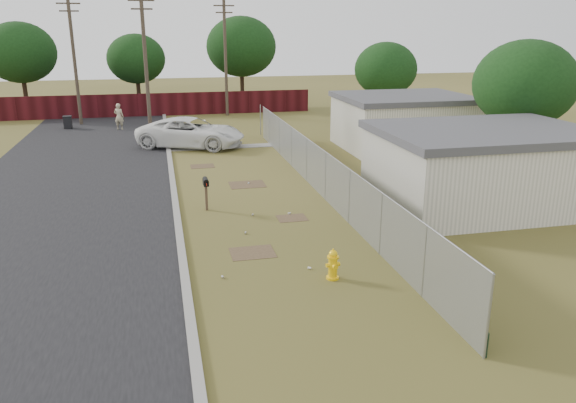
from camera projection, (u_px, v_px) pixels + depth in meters
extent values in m
plane|color=brown|center=(252.00, 205.00, 22.64)|extent=(120.00, 120.00, 0.00)
cube|color=black|center=(80.00, 168.00, 28.47)|extent=(9.00, 60.00, 0.02)
cube|color=gray|center=(170.00, 162.00, 29.42)|extent=(0.25, 60.00, 0.12)
cube|color=gray|center=(220.00, 147.00, 33.33)|extent=(6.20, 1.00, 0.03)
cylinder|color=gray|center=(489.00, 317.00, 11.84)|extent=(0.06, 0.06, 2.00)
cylinder|color=gray|center=(425.00, 262.00, 14.63)|extent=(0.06, 0.06, 2.00)
cylinder|color=gray|center=(381.00, 224.00, 17.42)|extent=(0.06, 0.06, 2.00)
cylinder|color=gray|center=(350.00, 197.00, 20.22)|extent=(0.06, 0.06, 2.00)
cylinder|color=gray|center=(326.00, 176.00, 23.01)|extent=(0.06, 0.06, 2.00)
cylinder|color=gray|center=(307.00, 160.00, 25.80)|extent=(0.06, 0.06, 2.00)
cylinder|color=gray|center=(292.00, 147.00, 28.59)|extent=(0.06, 0.06, 2.00)
cylinder|color=gray|center=(280.00, 136.00, 31.38)|extent=(0.06, 0.06, 2.00)
cylinder|color=gray|center=(269.00, 127.00, 34.17)|extent=(0.06, 0.06, 2.00)
cylinder|color=gray|center=(260.00, 120.00, 36.96)|extent=(0.06, 0.06, 2.00)
cylinder|color=gray|center=(319.00, 147.00, 23.64)|extent=(0.04, 26.00, 0.04)
cube|color=gray|center=(319.00, 170.00, 23.94)|extent=(0.01, 26.00, 2.00)
cube|color=black|center=(320.00, 186.00, 24.16)|extent=(0.03, 26.00, 0.60)
cube|color=#420E13|center=(125.00, 106.00, 44.34)|extent=(30.00, 0.12, 1.80)
cylinder|color=#4D4233|center=(146.00, 66.00, 35.32)|extent=(0.24, 0.24, 9.00)
cube|color=#4D4233|center=(141.00, 0.00, 34.16)|extent=(1.60, 0.10, 0.10)
cube|color=#4D4233|center=(142.00, 9.00, 34.31)|extent=(1.30, 0.10, 0.10)
cylinder|color=#4D4233|center=(75.00, 61.00, 39.83)|extent=(0.24, 0.24, 9.00)
cube|color=#4D4233|center=(68.00, 3.00, 38.67)|extent=(1.60, 0.10, 0.10)
cube|color=#4D4233|center=(69.00, 11.00, 38.82)|extent=(1.30, 0.10, 0.10)
cylinder|color=#4D4233|center=(226.00, 58.00, 44.05)|extent=(0.24, 0.24, 9.00)
cube|color=#4D4233|center=(224.00, 6.00, 42.89)|extent=(1.60, 0.10, 0.10)
cube|color=#4D4233|center=(224.00, 12.00, 43.03)|extent=(1.30, 0.10, 0.10)
cube|color=silver|center=(483.00, 171.00, 22.29)|extent=(8.00, 6.00, 2.80)
cube|color=#45454A|center=(487.00, 132.00, 21.83)|extent=(8.32, 6.24, 0.30)
cube|color=silver|center=(403.00, 124.00, 32.84)|extent=(7.00, 6.00, 2.80)
cube|color=#45454A|center=(405.00, 98.00, 32.38)|extent=(7.28, 6.24, 0.30)
cylinder|color=black|center=(25.00, 93.00, 46.12)|extent=(0.36, 0.36, 3.30)
ellipsoid|color=black|center=(20.00, 52.00, 45.16)|extent=(5.70, 5.70, 4.84)
cylinder|color=black|center=(139.00, 92.00, 49.05)|extent=(0.36, 0.36, 2.86)
ellipsoid|color=black|center=(136.00, 59.00, 48.21)|extent=(4.94, 4.94, 4.20)
cylinder|color=black|center=(242.00, 87.00, 49.95)|extent=(0.36, 0.36, 3.52)
ellipsoid|color=black|center=(241.00, 47.00, 48.92)|extent=(6.08, 6.08, 5.17)
cylinder|color=black|center=(384.00, 104.00, 41.77)|extent=(0.36, 0.36, 2.64)
ellipsoid|color=black|center=(386.00, 69.00, 41.00)|extent=(4.56, 4.56, 3.88)
cylinder|color=black|center=(518.00, 141.00, 28.00)|extent=(0.36, 0.36, 2.86)
ellipsoid|color=black|center=(525.00, 84.00, 27.17)|extent=(4.94, 4.94, 4.20)
cylinder|color=yellow|center=(333.00, 278.00, 15.99)|extent=(0.40, 0.40, 0.06)
cylinder|color=yellow|center=(333.00, 267.00, 15.89)|extent=(0.28, 0.28, 0.62)
cylinder|color=yellow|center=(333.00, 257.00, 15.80)|extent=(0.36, 0.36, 0.05)
sphere|color=yellow|center=(333.00, 254.00, 15.77)|extent=(0.27, 0.27, 0.25)
cylinder|color=yellow|center=(333.00, 250.00, 15.73)|extent=(0.05, 0.05, 0.06)
cylinder|color=yellow|center=(328.00, 265.00, 15.82)|extent=(0.12, 0.13, 0.12)
cylinder|color=yellow|center=(338.00, 264.00, 15.91)|extent=(0.12, 0.13, 0.12)
cylinder|color=yellow|center=(335.00, 267.00, 15.73)|extent=(0.16, 0.14, 0.15)
cube|color=brown|center=(206.00, 197.00, 21.81)|extent=(0.10, 0.10, 1.08)
cube|color=black|center=(206.00, 183.00, 21.64)|extent=(0.21, 0.52, 0.19)
cylinder|color=black|center=(206.00, 180.00, 21.61)|extent=(0.21, 0.52, 0.19)
cube|color=red|center=(207.00, 185.00, 21.38)|extent=(0.02, 0.04, 0.11)
imported|color=white|center=(191.00, 133.00, 33.22)|extent=(6.89, 5.15, 1.74)
imported|color=#C1B38D|center=(119.00, 117.00, 38.83)|extent=(0.78, 0.64, 1.83)
cube|color=black|center=(68.00, 123.00, 39.35)|extent=(0.54, 0.54, 0.84)
cube|color=black|center=(67.00, 116.00, 39.22)|extent=(0.60, 0.60, 0.07)
cylinder|color=black|center=(72.00, 128.00, 39.27)|extent=(0.05, 0.18, 0.18)
cylinder|color=beige|center=(310.00, 268.00, 16.60)|extent=(0.12, 0.12, 0.07)
cylinder|color=#ABABAF|center=(245.00, 233.00, 19.43)|extent=(0.10, 0.12, 0.07)
cylinder|color=beige|center=(289.00, 213.00, 21.47)|extent=(0.12, 0.10, 0.07)
cylinder|color=#ABABAF|center=(223.00, 277.00, 16.00)|extent=(0.08, 0.11, 0.07)
cylinder|color=beige|center=(248.00, 183.00, 25.62)|extent=(0.10, 0.12, 0.07)
cylinder|color=#ABABAF|center=(253.00, 215.00, 21.29)|extent=(0.10, 0.12, 0.07)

